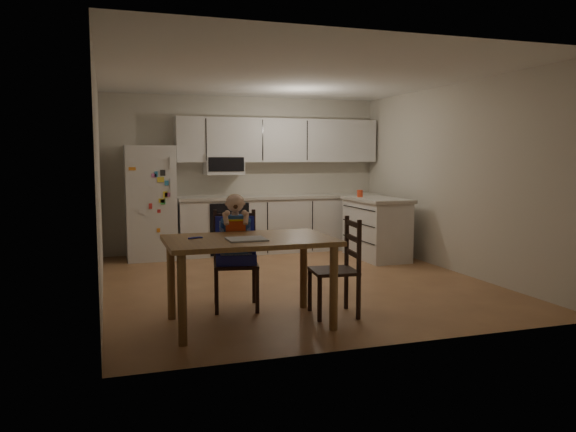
% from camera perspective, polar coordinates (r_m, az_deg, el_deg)
% --- Properties ---
extents(room, '(4.52, 5.01, 2.51)m').
position_cam_1_polar(room, '(7.30, -0.63, 3.78)').
color(room, '#96643F').
rests_on(room, ground).
extents(refrigerator, '(0.72, 0.70, 1.70)m').
position_cam_1_polar(refrigerator, '(8.68, -13.82, 1.33)').
color(refrigerator, silver).
rests_on(refrigerator, ground).
extents(kitchen_run, '(3.37, 0.62, 2.15)m').
position_cam_1_polar(kitchen_run, '(9.14, -0.94, 1.91)').
color(kitchen_run, silver).
rests_on(kitchen_run, ground).
extents(kitchen_island, '(0.65, 1.25, 0.92)m').
position_cam_1_polar(kitchen_island, '(8.61, 8.95, -1.19)').
color(kitchen_island, silver).
rests_on(kitchen_island, ground).
extents(red_cup, '(0.09, 0.09, 0.11)m').
position_cam_1_polar(red_cup, '(8.67, 7.32, 2.28)').
color(red_cup, '#DF4220').
rests_on(red_cup, kitchen_island).
extents(dining_table, '(1.50, 0.96, 0.80)m').
position_cam_1_polar(dining_table, '(5.11, -3.94, -3.44)').
color(dining_table, brown).
rests_on(dining_table, ground).
extents(napkin, '(0.34, 0.29, 0.01)m').
position_cam_1_polar(napkin, '(4.98, -4.24, -2.36)').
color(napkin, '#A3A3A8').
rests_on(napkin, dining_table).
extents(toddler_spoon, '(0.12, 0.06, 0.02)m').
position_cam_1_polar(toddler_spoon, '(5.10, -9.50, -2.20)').
color(toddler_spoon, '#252CAD').
rests_on(toddler_spoon, dining_table).
extents(chair_booster, '(0.51, 0.51, 1.17)m').
position_cam_1_polar(chair_booster, '(5.71, -5.38, -2.37)').
color(chair_booster, black).
rests_on(chair_booster, ground).
extents(chair_side, '(0.46, 0.46, 0.95)m').
position_cam_1_polar(chair_side, '(5.48, 5.62, -4.51)').
color(chair_side, black).
rests_on(chair_side, ground).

